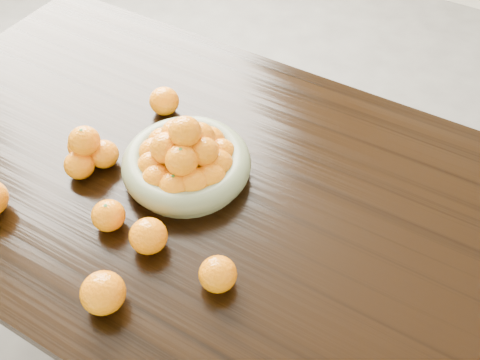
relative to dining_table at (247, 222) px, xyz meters
The scene contains 9 objects.
ground 0.66m from the dining_table, ahead, with size 5.00×5.00×0.00m, color #63615D.
dining_table is the anchor object (origin of this frame).
fruit_bowl 0.21m from the dining_table, behind, with size 0.30×0.30×0.17m.
orange_pyramid 0.41m from the dining_table, 165.58° to the right, with size 0.13×0.13×0.11m.
loose_orange_0 0.33m from the dining_table, 135.57° to the right, with size 0.07×0.07×0.07m, color orange.
loose_orange_1 0.41m from the dining_table, 105.84° to the right, with size 0.09×0.09×0.08m, color orange.
loose_orange_2 0.26m from the dining_table, 74.78° to the right, with size 0.08×0.08×0.07m, color orange.
loose_orange_3 0.39m from the dining_table, 155.82° to the left, with size 0.08×0.08×0.07m, color orange.
loose_orange_4 0.28m from the dining_table, 117.17° to the right, with size 0.08×0.08×0.08m, color orange.
Camera 1 is at (0.38, -0.68, 1.70)m, focal length 40.00 mm.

